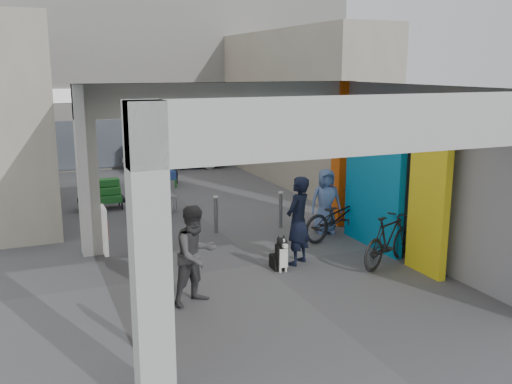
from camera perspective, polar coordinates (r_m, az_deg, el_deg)
name	(u,v)px	position (r m, az deg, el deg)	size (l,w,h in m)	color
ground	(261,264)	(11.38, 0.50, -7.25)	(90.00, 90.00, 0.00)	#535357
arcade_canopy	(306,154)	(10.32, 5.07, 3.85)	(6.40, 6.45, 6.40)	#B3B3AF
far_building	(127,63)	(24.22, -12.81, 12.51)	(18.00, 4.08, 8.00)	white
plaza_bldg_left	(7,116)	(17.42, -23.61, 7.02)	(2.00, 9.00, 5.00)	#B1AA92
plaza_bldg_right	(297,107)	(19.46, 4.15, 8.48)	(2.00, 9.00, 5.00)	#B1AA92
bollard_left	(149,224)	(12.81, -10.67, -3.15)	(0.09, 0.09, 0.88)	gray
bollard_center	(216,215)	(13.42, -4.04, -2.29)	(0.09, 0.09, 0.86)	gray
bollard_right	(281,210)	(13.80, 2.48, -1.83)	(0.09, 0.09, 0.87)	gray
advert_board_near	(155,323)	(7.87, -10.05, -12.80)	(0.20, 0.55, 1.00)	white
advert_board_far	(104,230)	(12.32, -14.93, -3.67)	(0.10, 0.55, 1.00)	white
cafe_set	(151,205)	(15.21, -10.44, -1.26)	(1.34, 1.09, 0.81)	#9A9A9E
produce_stand	(101,198)	(16.15, -15.21, -0.58)	(1.22, 0.66, 0.81)	black
crate_stack	(168,180)	(18.54, -8.82, 1.24)	(0.52, 0.45, 0.56)	#175318
border_collie	(280,256)	(11.01, 2.44, -6.40)	(0.26, 0.51, 0.71)	black
man_with_dog	(298,221)	(11.19, 4.22, -2.89)	(0.64, 0.42, 1.77)	black
man_back_turned	(196,255)	(9.40, -6.04, -6.27)	(0.81, 0.63, 1.66)	#444446
man_elderly	(326,201)	(13.40, 6.99, -0.91)	(0.75, 0.49, 1.53)	#5C79B3
man_crates	(172,156)	(19.15, -8.43, 3.59)	(1.09, 0.45, 1.86)	black
bicycle_front	(338,216)	(13.04, 8.21, -2.43)	(0.69, 1.97, 1.03)	black
bicycle_rear	(388,240)	(11.49, 13.10, -4.69)	(0.48, 1.71, 1.03)	black
white_van	(174,150)	(22.26, -8.22, 4.14)	(1.58, 3.93, 1.34)	white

